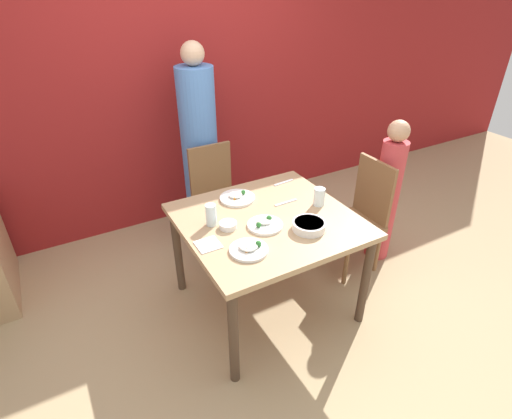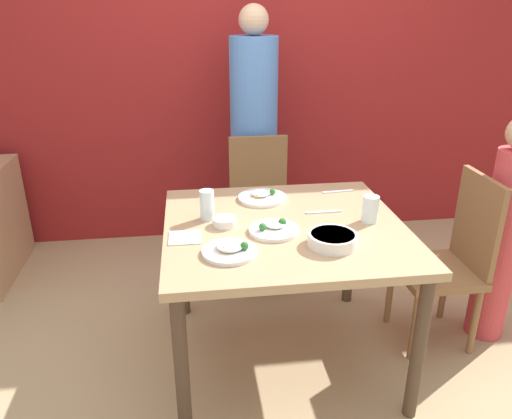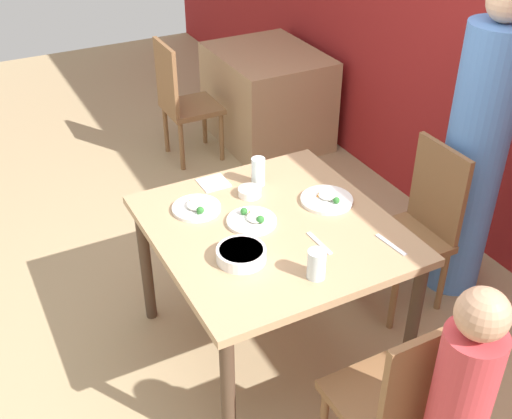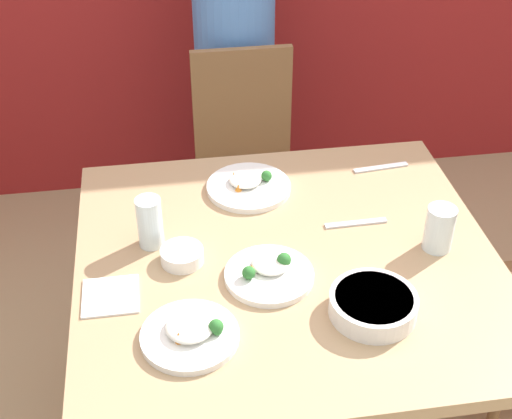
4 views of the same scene
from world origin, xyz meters
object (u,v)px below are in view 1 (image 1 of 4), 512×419
person_child (386,196)px  glass_water_tall (319,197)px  chair_adult_spot (217,197)px  plate_rice_adult (237,197)px  person_adult (200,151)px  bowl_curry (309,225)px  chair_child_spot (360,214)px

person_child → glass_water_tall: bearing=-174.4°
chair_adult_spot → plate_rice_adult: chair_adult_spot is taller
person_adult → person_child: (1.16, -1.15, -0.21)m
chair_adult_spot → bowl_curry: (0.15, -1.12, 0.30)m
person_child → bowl_curry: person_child is taller
plate_rice_adult → glass_water_tall: size_ratio=1.98×
chair_adult_spot → bowl_curry: 1.17m
person_adult → glass_water_tall: (0.39, -1.22, 0.02)m
person_adult → plate_rice_adult: size_ratio=6.76×
person_child → plate_rice_adult: size_ratio=4.83×
chair_adult_spot → person_child: bearing=-35.3°
person_adult → plate_rice_adult: 0.87m
bowl_curry → glass_water_tall: 0.33m
bowl_curry → plate_rice_adult: size_ratio=0.84×
chair_child_spot → bowl_curry: size_ratio=4.38×
glass_water_tall → person_adult: bearing=107.9°
chair_adult_spot → plate_rice_adult: 0.62m
plate_rice_adult → glass_water_tall: 0.59m
chair_adult_spot → plate_rice_adult: bearing=-97.3°
person_adult → person_child: size_ratio=1.40×
plate_rice_adult → glass_water_tall: (0.46, -0.35, 0.05)m
person_child → plate_rice_adult: person_child is taller
chair_child_spot → person_adult: (-0.89, 1.15, 0.31)m
chair_adult_spot → person_adult: 0.45m
chair_adult_spot → plate_rice_adult: (-0.07, -0.54, 0.28)m
chair_adult_spot → glass_water_tall: (0.39, -0.90, 0.34)m
chair_adult_spot → person_child: person_child is taller
chair_adult_spot → bowl_curry: size_ratio=4.38×
chair_child_spot → chair_adult_spot: bearing=-132.6°
person_child → person_adult: bearing=135.3°
person_adult → bowl_curry: size_ratio=8.06×
chair_adult_spot → chair_child_spot: size_ratio=1.00×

